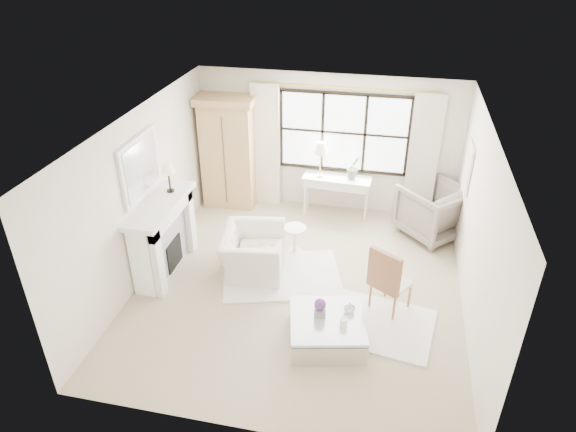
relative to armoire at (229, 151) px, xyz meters
name	(u,v)px	position (x,y,z in m)	size (l,w,h in m)	color
floor	(299,286)	(1.91, -2.48, -1.14)	(5.50, 5.50, 0.00)	#BAAA8A
ceiling	(302,124)	(1.91, -2.48, 1.56)	(5.50, 5.50, 0.00)	silver
wall_back	(328,143)	(1.91, 0.27, 0.21)	(5.00, 5.00, 0.00)	silver
wall_front	(249,343)	(1.91, -5.23, 0.21)	(5.00, 5.00, 0.00)	silver
wall_left	(143,196)	(-0.59, -2.48, 0.21)	(5.50, 5.50, 0.00)	silver
wall_right	(478,231)	(4.41, -2.48, 0.21)	(5.50, 5.50, 0.00)	silver
window_pane	(344,133)	(2.21, 0.25, 0.46)	(2.40, 0.02, 1.50)	white
window_frame	(344,133)	(2.21, 0.24, 0.46)	(2.50, 0.04, 1.50)	black
curtain_rod	(346,88)	(2.21, 0.19, 1.33)	(0.04, 0.04, 3.30)	#B2923D
curtain_left	(266,146)	(0.71, 0.17, 0.10)	(0.55, 0.10, 2.47)	white
curtain_right	(423,159)	(3.71, 0.17, 0.10)	(0.55, 0.10, 2.47)	beige
fireplace	(162,235)	(-0.36, -2.48, -0.49)	(0.58, 1.66, 1.26)	white
mirror_frame	(140,167)	(-0.56, -2.48, 0.70)	(0.05, 1.15, 0.95)	white
mirror_glass	(142,167)	(-0.53, -2.48, 0.70)	(0.02, 1.00, 0.80)	silver
art_frame	(468,167)	(4.38, -0.78, 0.41)	(0.04, 0.62, 0.82)	white
art_canvas	(467,167)	(4.36, -0.78, 0.41)	(0.01, 0.52, 0.72)	beige
mantel_lamp	(168,169)	(-0.30, -2.09, 0.51)	(0.22, 0.22, 0.51)	black
armoire	(229,151)	(0.00, 0.00, 0.00)	(1.14, 0.73, 2.24)	tan
console_table	(336,196)	(2.16, -0.04, -0.74)	(1.32, 0.53, 0.80)	white
console_lamp	(321,149)	(1.83, -0.05, 0.22)	(0.28, 0.28, 0.69)	#B4893E
orchid_plant	(354,167)	(2.46, -0.04, -0.10)	(0.26, 0.21, 0.47)	#58704A
side_table	(295,236)	(1.64, -1.55, -0.81)	(0.40, 0.40, 0.51)	silver
rug_left	(282,275)	(1.58, -2.28, -1.12)	(1.88, 1.33, 0.03)	white
rug_right	(376,324)	(3.17, -3.14, -1.12)	(1.59, 1.19, 0.03)	white
club_armchair	(253,252)	(1.08, -2.22, -0.78)	(1.11, 0.97, 0.72)	silver
wingback_chair	(433,211)	(3.99, -0.41, -0.65)	(1.05, 1.08, 0.98)	gray
french_chair	(389,292)	(3.31, -2.75, -0.83)	(0.66, 0.67, 1.08)	#9F6642
coffee_table	(327,330)	(2.51, -3.60, -0.96)	(1.19, 1.19, 0.38)	silver
planter_box	(320,312)	(2.40, -3.55, -0.70)	(0.15, 0.15, 0.11)	slate
planter_flowers	(320,304)	(2.40, -3.55, -0.57)	(0.16, 0.16, 0.16)	#5F317A
pillar_candle	(344,322)	(2.74, -3.69, -0.70)	(0.10, 0.10, 0.12)	white
coffee_vase	(349,307)	(2.78, -3.39, -0.68)	(0.16, 0.16, 0.16)	silver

